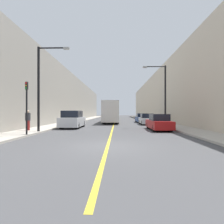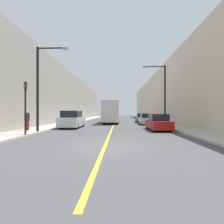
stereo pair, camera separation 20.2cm
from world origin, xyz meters
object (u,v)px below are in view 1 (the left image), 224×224
car_right_near (159,123)px  pedestrian (28,120)px  bus (111,112)px  street_lamp_left (42,83)px  traffic_light (27,106)px  car_right_mid (147,120)px  street_lamp_right (163,91)px  car_right_far (141,118)px  parked_suv_left (73,120)px

car_right_near → pedestrian: pedestrian is taller
bus → pedestrian: 15.80m
pedestrian → street_lamp_left: bearing=-25.6°
car_right_near → pedestrian: 12.09m
street_lamp_left → pedestrian: (-1.55, 0.74, -3.15)m
bus → traffic_light: bearing=-107.9°
car_right_mid → traffic_light: bearing=-130.3°
car_right_near → pedestrian: bearing=-170.6°
car_right_mid → pedestrian: size_ratio=2.40×
street_lamp_right → traffic_light: bearing=-145.1°
bus → car_right_mid: size_ratio=2.68×
bus → car_right_far: (5.15, 0.85, -1.12)m
car_right_near → traffic_light: traffic_light is taller
car_right_far → pedestrian: 19.28m
street_lamp_left → car_right_near: bearing=14.7°
car_right_near → street_lamp_left: size_ratio=0.67×
street_lamp_left → traffic_light: (-0.15, -2.10, -2.01)m
traffic_light → car_right_near: bearing=24.6°
car_right_far → street_lamp_right: street_lamp_right is taller
pedestrian → car_right_far: bearing=51.3°
bus → traffic_light: size_ratio=3.03×
street_lamp_right → car_right_far: bearing=97.0°
street_lamp_right → pedestrian: street_lamp_right is taller
bus → car_right_mid: bus is taller
parked_suv_left → street_lamp_right: bearing=7.1°
parked_suv_left → traffic_light: size_ratio=1.24×
parked_suv_left → car_right_mid: size_ratio=1.09×
street_lamp_left → pedestrian: size_ratio=3.97×
car_right_near → car_right_far: bearing=89.4°
street_lamp_right → street_lamp_left: bearing=-152.3°
car_right_far → traffic_light: traffic_light is taller
car_right_far → pedestrian: pedestrian is taller
parked_suv_left → pedestrian: 5.06m
car_right_far → pedestrian: (-12.06, -15.04, 0.36)m
car_right_near → street_lamp_left: (-10.37, -2.73, 3.51)m
bus → street_lamp_left: street_lamp_left is taller
parked_suv_left → traffic_light: 7.25m
car_right_mid → car_right_far: car_right_mid is taller
bus → street_lamp_left: (-5.36, -14.93, 2.39)m
car_right_mid → pedestrian: (-12.05, -9.71, 0.36)m
car_right_far → traffic_light: 20.87m
street_lamp_left → pedestrian: bearing=154.4°
car_right_near → parked_suv_left: bearing=166.6°
parked_suv_left → car_right_mid: (9.12, 5.60, -0.18)m
street_lamp_right → pedestrian: bearing=-157.8°
parked_suv_left → car_right_far: parked_suv_left is taller
bus → street_lamp_left: 16.04m
car_right_far → street_lamp_right: 10.32m
car_right_far → car_right_near: bearing=-90.6°
street_lamp_left → pedestrian: 3.59m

